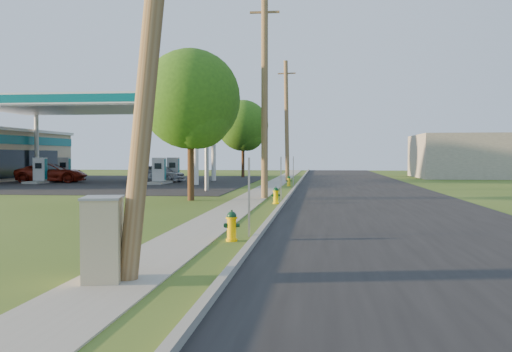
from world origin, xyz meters
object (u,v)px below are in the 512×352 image
Objects in this scene: utility_pole_mid at (265,94)px; tree_lot at (244,127)px; utility_pole_far at (287,121)px; fuel_pump_ne at (159,174)px; hydrant_near at (232,226)px; hydrant_far at (289,181)px; fuel_pump_se at (173,172)px; price_pylon at (207,97)px; car_silver at (160,173)px; utility_cabinet at (103,239)px; hydrant_mid at (276,195)px; fuel_pump_nw at (40,174)px; tree_verge at (192,103)px; fuel_pump_sw at (64,172)px; car_red at (52,173)px.

tree_lot is (-4.51, 26.32, -0.25)m from utility_pole_mid.
utility_pole_far is 2.97× the size of fuel_pump_ne.
utility_pole_mid reaches higher than utility_pole_far.
utility_pole_far is at bearing 90.95° from hydrant_near.
utility_pole_far is at bearing 94.61° from hydrant_far.
fuel_pump_se reaches higher than hydrant_far.
price_pylon is 20.84m from tree_lot.
utility_pole_mid reaches higher than car_silver.
fuel_pump_ne is at bearing -150.67° from utility_pole_far.
tree_lot reaches higher than utility_cabinet.
fuel_pump_nw is at bearing 139.62° from hydrant_mid.
utility_pole_mid is 1.42× the size of tree_verge.
fuel_pump_nw is 19.30m from tree_lot.
fuel_pump_nw is 8.77m from car_silver.
hydrant_far is at bearing 73.69° from tree_verge.
price_pylon is (-3.90, -12.50, 0.63)m from utility_pole_far.
utility_pole_mid is 26.71m from tree_lot.
hydrant_far is (4.46, 5.58, -5.09)m from price_pylon.
tree_verge reaches higher than fuel_pump_se.
fuel_pump_sw is at bearing 180.00° from fuel_pump_se.
car_red reaches higher than hydrant_mid.
fuel_pump_se is at bearing -16.59° from car_silver.
tree_lot is at bearing 91.69° from price_pylon.
hydrant_far is (9.46, -1.92, -0.38)m from fuel_pump_ne.
fuel_pump_ne is 0.44× the size of tree_lot.
hydrant_near is (18.43, -26.54, -0.35)m from fuel_pump_nw.
utility_cabinet is 36.44m from car_red.
fuel_pump_ne reaches higher than car_silver.
hydrant_mid is (0.24, 10.67, -0.01)m from hydrant_near.
car_red is (-17.59, -3.75, -4.08)m from utility_pole_far.
hydrant_far is 0.51× the size of utility_cabinet.
price_pylon reaches higher than fuel_pump_sw.
fuel_pump_se is 4.39× the size of hydrant_mid.
fuel_pump_se is 0.62× the size of car_red.
car_silver is (-10.24, 4.98, 0.34)m from hydrant_far.
car_red is at bearing 132.44° from tree_verge.
utility_pole_far reaches higher than car_red.
price_pylon is at bearing -56.31° from fuel_pump_ne.
utility_pole_far is 9.47m from tree_lot.
car_silver is at bearing 121.09° from utility_pole_mid.
car_silver is at bearing 104.40° from fuel_pump_ne.
hydrant_far is 0.14× the size of car_red.
fuel_pump_nw is 1.00× the size of fuel_pump_se.
hydrant_near is 0.15× the size of car_red.
tree_verge is 4.97× the size of utility_cabinet.
fuel_pump_ne is at bearing 111.59° from tree_verge.
fuel_pump_sw is 4.25× the size of hydrant_near.
price_pylon is at bearing 96.15° from tree_verge.
utility_cabinet is at bearing -82.68° from price_pylon.
hydrant_far is at bearing -11.47° from fuel_pump_ne.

